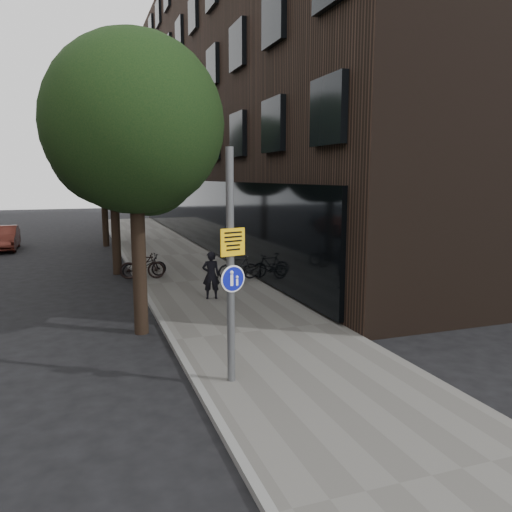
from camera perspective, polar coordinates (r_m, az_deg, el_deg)
name	(u,v)px	position (r m, az deg, el deg)	size (l,w,h in m)	color
ground	(306,387)	(9.99, 5.79, -14.70)	(120.00, 120.00, 0.00)	black
sidewalk	(201,282)	(19.15, -6.35, -2.95)	(4.50, 60.00, 0.12)	#5B5955
curb_edge	(141,286)	(18.78, -13.06, -3.35)	(0.15, 60.00, 0.13)	slate
building_right_dark_brick	(283,97)	(33.10, 3.05, 17.67)	(12.00, 40.00, 18.00)	black
street_tree_near	(137,132)	(13.02, -13.49, 13.60)	(4.40, 4.40, 7.50)	black
street_tree_mid	(114,150)	(21.48, -15.95, 11.61)	(5.00, 5.00, 7.80)	black
street_tree_far	(103,158)	(30.45, -17.05, 10.70)	(5.00, 5.00, 7.80)	black
signpost	(230,267)	(9.32, -2.94, -1.22)	(0.50, 0.17, 4.43)	#595B5E
pedestrian	(211,275)	(16.12, -5.16, -2.18)	(0.56, 0.37, 1.54)	black
parked_bike_facade_near	(250,270)	(18.80, -0.63, -1.60)	(0.57, 1.63, 0.86)	black
parked_bike_facade_far	(238,267)	(19.14, -2.03, -1.29)	(0.44, 1.57, 0.94)	black
parked_bike_curb_near	(144,266)	(20.04, -12.65, -1.08)	(0.60, 1.73, 0.91)	black
parked_bike_curb_far	(142,266)	(19.69, -12.87, -1.09)	(0.48, 1.71, 1.03)	black
parked_car_mid	(4,238)	(30.98, -26.89, 1.84)	(1.41, 4.04, 1.33)	#552018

